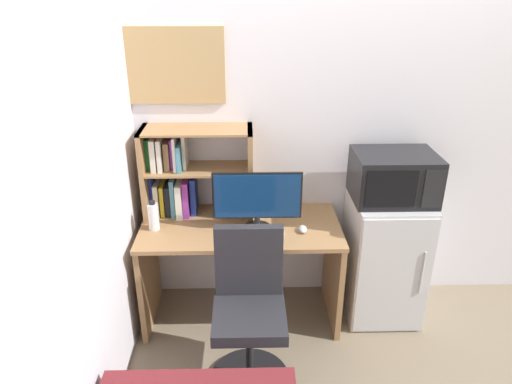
% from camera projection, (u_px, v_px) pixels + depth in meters
% --- Properties ---
extents(wall_back, '(6.40, 0.04, 2.60)m').
position_uv_depth(wall_back, '(433.00, 124.00, 3.17)').
color(wall_back, silver).
rests_on(wall_back, ground_plane).
extents(wall_left, '(0.04, 4.40, 2.60)m').
position_uv_depth(wall_left, '(31.00, 257.00, 1.65)').
color(wall_left, silver).
rests_on(wall_left, ground_plane).
extents(desk, '(1.30, 0.63, 0.73)m').
position_uv_depth(desk, '(241.00, 253.00, 3.16)').
color(desk, '#997047').
rests_on(desk, ground_plane).
extents(hutch_bookshelf, '(0.72, 0.29, 0.60)m').
position_uv_depth(hutch_bookshelf, '(183.00, 172.00, 3.11)').
color(hutch_bookshelf, '#997047').
rests_on(hutch_bookshelf, desk).
extents(monitor, '(0.56, 0.18, 0.39)m').
position_uv_depth(monitor, '(257.00, 199.00, 2.94)').
color(monitor, black).
rests_on(monitor, desk).
extents(keyboard, '(0.39, 0.13, 0.02)m').
position_uv_depth(keyboard, '(253.00, 231.00, 2.98)').
color(keyboard, silver).
rests_on(keyboard, desk).
extents(computer_mouse, '(0.05, 0.09, 0.04)m').
position_uv_depth(computer_mouse, '(303.00, 229.00, 2.98)').
color(computer_mouse, silver).
rests_on(computer_mouse, desk).
extents(water_bottle, '(0.07, 0.07, 0.20)m').
position_uv_depth(water_bottle, '(153.00, 216.00, 2.98)').
color(water_bottle, silver).
rests_on(water_bottle, desk).
extents(mini_fridge, '(0.49, 0.54, 0.88)m').
position_uv_depth(mini_fridge, '(383.00, 257.00, 3.25)').
color(mini_fridge, silver).
rests_on(mini_fridge, ground_plane).
extents(microwave, '(0.51, 0.40, 0.31)m').
position_uv_depth(microwave, '(394.00, 177.00, 3.01)').
color(microwave, black).
rests_on(microwave, mini_fridge).
extents(desk_chair, '(0.47, 0.47, 0.95)m').
position_uv_depth(desk_chair, '(249.00, 318.00, 2.69)').
color(desk_chair, black).
rests_on(desk_chair, ground_plane).
extents(wall_corkboard, '(0.75, 0.02, 0.47)m').
position_uv_depth(wall_corkboard, '(165.00, 66.00, 2.94)').
color(wall_corkboard, tan).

